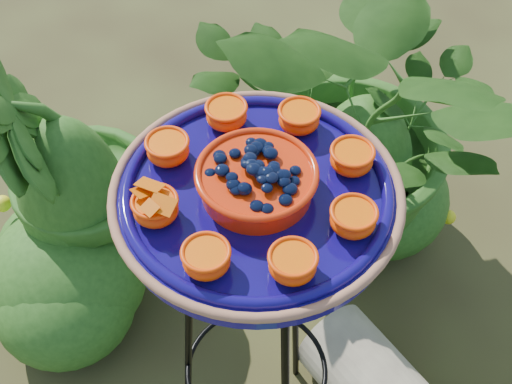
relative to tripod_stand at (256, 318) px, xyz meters
The scene contains 4 objects.
tripod_stand is the anchor object (origin of this frame).
feeder_dish 0.39m from the tripod_stand, 101.56° to the right, with size 0.59×0.59×0.11m.
shrub_back_left 0.70m from the tripod_stand, 125.04° to the left, with size 0.85×0.73×0.94m, color #224C14.
shrub_front_left 0.67m from the tripod_stand, 164.06° to the right, with size 0.49×0.39×0.89m, color #224C14.
Camera 1 is at (0.55, -0.44, 1.78)m, focal length 50.00 mm.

